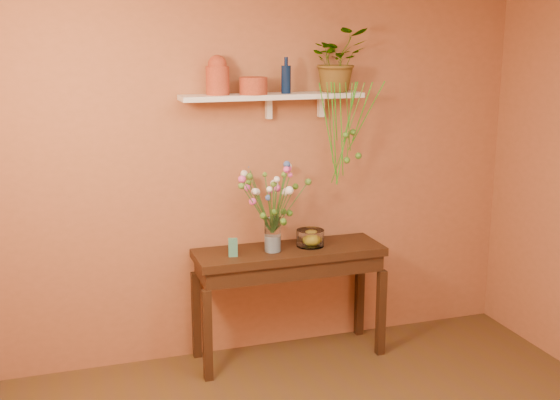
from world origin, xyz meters
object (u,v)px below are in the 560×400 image
Objects in this scene: spider_plant at (337,60)px; glass_bowl at (310,239)px; bouquet at (272,190)px; blue_bottle at (286,79)px; glass_vase at (273,237)px; sideboard at (289,265)px; terracotta_jug at (218,76)px.

spider_plant is 1.30m from glass_bowl.
blue_bottle is at bearing 37.39° from bouquet.
glass_bowl is (0.30, 0.04, -0.05)m from glass_vase.
glass_bowl is at bearing 6.05° from bouquet.
bouquet reaches higher than glass_bowl.
bouquet is (-0.54, -0.15, -0.89)m from spider_plant.
glass_vase is (-0.13, -0.02, 0.23)m from sideboard.
glass_vase reaches higher than sideboard.
glass_vase is at bearing -172.98° from glass_bowl.
terracotta_jug is 1.35m from glass_bowl.
glass_bowl is at bearing -24.89° from blue_bottle.
terracotta_jug is 1.09× the size of glass_vase.
terracotta_jug reaches higher than glass_bowl.
glass_vase is (-0.14, -0.11, -1.10)m from blue_bottle.
glass_vase is (-0.54, -0.16, -1.23)m from spider_plant.
terracotta_jug is at bearing 175.84° from blue_bottle.
blue_bottle is at bearing 155.11° from glass_bowl.
spider_plant is 1.84× the size of glass_vase.
terracotta_jug reaches higher than bouquet.
sideboard is 0.26m from glass_vase.
sideboard is 0.24m from glass_bowl.
glass_vase is 0.31m from glass_bowl.
spider_plant is at bearing 18.00° from sideboard.
glass_vase is at bearing -163.91° from spider_plant.
glass_vase is 0.34m from bouquet.
terracotta_jug is at bearing 170.24° from glass_bowl.
glass_bowl is at bearing 7.02° from glass_vase.
bouquet is (-0.14, -0.02, 0.56)m from sideboard.
glass_vase is (0.34, -0.15, -1.13)m from terracotta_jug.
sideboard is at bearing -14.60° from terracotta_jug.
glass_bowl is at bearing 4.60° from sideboard.
glass_bowl is at bearing -9.76° from terracotta_jug.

